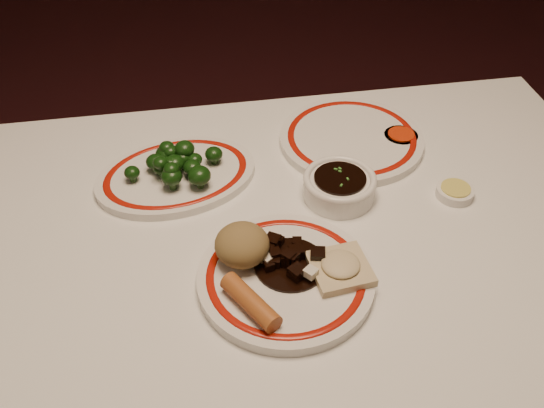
{
  "coord_description": "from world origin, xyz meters",
  "views": [
    {
      "loc": [
        -0.14,
        -0.63,
        1.43
      ],
      "look_at": [
        -0.02,
        0.07,
        0.8
      ],
      "focal_mm": 40.0,
      "sensor_mm": 36.0,
      "label": 1
    }
  ],
  "objects": [
    {
      "name": "dining_table",
      "position": [
        0.0,
        0.0,
        0.66
      ],
      "size": [
        1.2,
        0.9,
        0.75
      ],
      "color": "white",
      "rests_on": "ground"
    },
    {
      "name": "far_plate",
      "position": [
        0.16,
        0.27,
        0.76
      ],
      "size": [
        0.34,
        0.34,
        0.02
      ],
      "color": "white",
      "rests_on": "dining_table"
    },
    {
      "name": "fried_wonton",
      "position": [
        0.05,
        -0.06,
        0.78
      ],
      "size": [
        0.09,
        0.09,
        0.02
      ],
      "color": "#CBBA8F",
      "rests_on": "main_plate"
    },
    {
      "name": "broccoli_pile",
      "position": [
        -0.17,
        0.22,
        0.79
      ],
      "size": [
        0.17,
        0.12,
        0.05
      ],
      "color": "#23471C",
      "rests_on": "broccoli_plate"
    },
    {
      "name": "rice_mound",
      "position": [
        -0.08,
        -0.01,
        0.8
      ],
      "size": [
        0.08,
        0.08,
        0.06
      ],
      "primitive_type": "ellipsoid",
      "color": "olive",
      "rests_on": "main_plate"
    },
    {
      "name": "mustard_dish",
      "position": [
        0.3,
        0.09,
        0.76
      ],
      "size": [
        0.06,
        0.06,
        0.02
      ],
      "color": "white",
      "rests_on": "dining_table"
    },
    {
      "name": "stirfry_heap",
      "position": [
        -0.02,
        -0.03,
        0.78
      ],
      "size": [
        0.11,
        0.11,
        0.03
      ],
      "color": "black",
      "rests_on": "main_plate"
    },
    {
      "name": "broccoli_plate",
      "position": [
        -0.17,
        0.22,
        0.76
      ],
      "size": [
        0.32,
        0.29,
        0.02
      ],
      "color": "white",
      "rests_on": "dining_table"
    },
    {
      "name": "spring_roll",
      "position": [
        -0.08,
        -0.1,
        0.78
      ],
      "size": [
        0.08,
        0.1,
        0.03
      ],
      "primitive_type": "cylinder",
      "rotation": [
        1.57,
        0.0,
        0.53
      ],
      "color": "#B0612B",
      "rests_on": "main_plate"
    },
    {
      "name": "sweet_sour_dish",
      "position": [
        0.26,
        0.26,
        0.76
      ],
      "size": [
        0.06,
        0.06,
        0.02
      ],
      "color": "white",
      "rests_on": "dining_table"
    },
    {
      "name": "soy_bowl",
      "position": [
        0.1,
        0.13,
        0.77
      ],
      "size": [
        0.12,
        0.12,
        0.04
      ],
      "color": "white",
      "rests_on": "dining_table"
    },
    {
      "name": "main_plate",
      "position": [
        -0.02,
        -0.05,
        0.76
      ],
      "size": [
        0.34,
        0.34,
        0.02
      ],
      "color": "white",
      "rests_on": "dining_table"
    }
  ]
}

